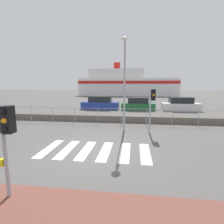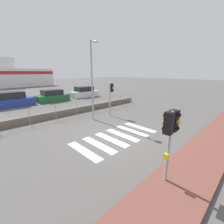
# 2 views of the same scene
# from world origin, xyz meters

# --- Properties ---
(ground_plane) EXTENTS (160.00, 160.00, 0.00)m
(ground_plane) POSITION_xyz_m (0.00, 0.00, 0.00)
(ground_plane) COLOR #565451
(sidewalk_brick) EXTENTS (24.00, 1.80, 0.12)m
(sidewalk_brick) POSITION_xyz_m (0.00, -4.10, 0.06)
(sidewalk_brick) COLOR brown
(sidewalk_brick) RESTS_ON ground_plane
(crosswalk) EXTENTS (4.95, 2.40, 0.01)m
(crosswalk) POSITION_xyz_m (0.14, 0.00, 0.00)
(crosswalk) COLOR silver
(crosswalk) RESTS_ON ground_plane
(seawall) EXTENTS (18.50, 0.55, 0.50)m
(seawall) POSITION_xyz_m (0.00, 6.41, 0.25)
(seawall) COLOR #6B6056
(seawall) RESTS_ON ground_plane
(harbor_fence) EXTENTS (16.69, 0.04, 1.25)m
(harbor_fence) POSITION_xyz_m (-0.00, 5.54, 0.82)
(harbor_fence) COLOR #9EA0A3
(harbor_fence) RESTS_ON ground_plane
(traffic_light_near) EXTENTS (0.58, 0.41, 2.52)m
(traffic_light_near) POSITION_xyz_m (-1.36, -3.69, 1.96)
(traffic_light_near) COLOR #9EA0A3
(traffic_light_near) RESTS_ON ground_plane
(traffic_light_far) EXTENTS (0.34, 0.32, 2.73)m
(traffic_light_far) POSITION_xyz_m (2.94, 3.36, 2.01)
(traffic_light_far) COLOR #9EA0A3
(traffic_light_far) RESTS_ON ground_plane
(streetlamp) EXTENTS (0.32, 0.88, 5.81)m
(streetlamp) POSITION_xyz_m (1.22, 3.46, 3.60)
(streetlamp) COLOR #9EA0A3
(streetlamp) RESTS_ON ground_plane
(ferry_boat) EXTENTS (25.47, 8.67, 8.78)m
(ferry_boat) POSITION_xyz_m (-0.62, 41.02, 2.97)
(ferry_boat) COLOR white
(ferry_boat) RESTS_ON ground_plane
(parked_car_blue) EXTENTS (4.54, 1.74, 1.58)m
(parked_car_blue) POSITION_xyz_m (-2.31, 13.56, 0.67)
(parked_car_blue) COLOR #233D9E
(parked_car_blue) RESTS_ON ground_plane
(parked_car_green) EXTENTS (3.94, 1.90, 1.47)m
(parked_car_green) POSITION_xyz_m (2.29, 13.56, 0.63)
(parked_car_green) COLOR #1E6633
(parked_car_green) RESTS_ON ground_plane
(parked_car_white) EXTENTS (4.25, 1.76, 1.55)m
(parked_car_white) POSITION_xyz_m (7.20, 13.56, 0.66)
(parked_car_white) COLOR silver
(parked_car_white) RESTS_ON ground_plane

